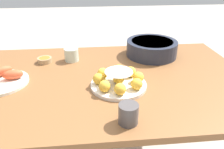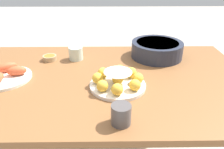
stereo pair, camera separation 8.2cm
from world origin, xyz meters
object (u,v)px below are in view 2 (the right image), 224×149
at_px(sauce_bowl, 50,58).
at_px(cup_far, 76,53).
at_px(dining_table, 107,90).
at_px(cake_plate, 118,81).
at_px(cup_near, 121,114).
at_px(seafood_platter, 4,75).
at_px(serving_bowl, 157,49).

height_order(sauce_bowl, cup_far, cup_far).
relative_size(dining_table, cake_plate, 5.63).
relative_size(cake_plate, sauce_bowl, 3.24).
height_order(sauce_bowl, cup_near, cup_near).
distance_m(sauce_bowl, seafood_platter, 0.29).
distance_m(cake_plate, cup_far, 0.41).
distance_m(sauce_bowl, cup_near, 0.71).
relative_size(serving_bowl, cup_near, 3.97).
bearing_deg(seafood_platter, cup_far, 36.92).
bearing_deg(dining_table, seafood_platter, -178.50).
bearing_deg(dining_table, cup_far, 128.83).
height_order(serving_bowl, cup_near, serving_bowl).
bearing_deg(cup_near, seafood_platter, 148.51).
relative_size(sauce_bowl, seafood_platter, 0.31).
distance_m(seafood_platter, cup_near, 0.67).
distance_m(serving_bowl, seafood_platter, 0.88).
relative_size(cake_plate, cup_far, 3.19).
relative_size(cake_plate, seafood_platter, 1.01).
relative_size(seafood_platter, cup_near, 3.33).
relative_size(dining_table, sauce_bowl, 18.26).
bearing_deg(cake_plate, cup_near, -89.61).
bearing_deg(cup_far, sauce_bowl, -175.77).
xyz_separation_m(cake_plate, cup_far, (-0.24, 0.33, 0.01)).
bearing_deg(seafood_platter, cake_plate, -8.53).
distance_m(cake_plate, sauce_bowl, 0.51).
bearing_deg(cup_near, cup_far, 112.11).
xyz_separation_m(seafood_platter, cup_near, (0.57, -0.35, 0.02)).
relative_size(dining_table, cup_far, 17.98).
xyz_separation_m(serving_bowl, seafood_platter, (-0.83, -0.28, -0.03)).
xyz_separation_m(serving_bowl, cup_far, (-0.50, -0.03, -0.01)).
distance_m(dining_table, serving_bowl, 0.43).
bearing_deg(seafood_platter, serving_bowl, 18.77).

